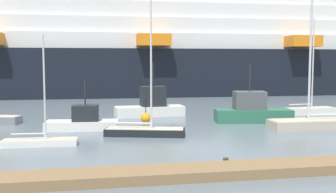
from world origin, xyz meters
name	(u,v)px	position (x,y,z in m)	size (l,w,h in m)	color
ground_plane	(198,147)	(0.00, 0.00, 0.00)	(600.00, 600.00, 0.00)	slate
dock_pier	(233,170)	(0.00, -5.77, 0.21)	(25.35, 1.96, 0.50)	olive
sailboat_1	(145,129)	(-2.53, 3.86, 0.45)	(5.34, 2.68, 9.97)	black
sailboat_2	(315,121)	(9.89, 4.50, 0.57)	(6.74, 2.03, 12.99)	#BCB29E
sailboat_3	(40,140)	(-8.85, 1.93, 0.30)	(4.25, 1.28, 6.33)	white
sailboat_4	(308,109)	(13.53, 11.84, 0.43)	(5.37, 1.88, 8.78)	white
fishing_boat_0	(83,121)	(-6.55, 6.96, 0.60)	(5.17, 2.22, 3.52)	white
fishing_boat_1	(151,106)	(-0.82, 13.30, 0.90)	(6.20, 2.47, 4.75)	white
fishing_boat_2	(252,111)	(6.59, 8.19, 0.89)	(6.23, 2.86, 4.56)	#2D6B51
channel_buoy_0	(146,118)	(-1.79, 9.23, 0.41)	(0.80, 0.80, 1.88)	orange
cruise_ship	(75,43)	(-8.46, 38.99, 7.47)	(119.27, 20.64, 23.19)	black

